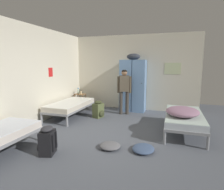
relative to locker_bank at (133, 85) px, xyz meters
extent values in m
plane|color=#565B66|center=(-0.05, -2.62, -0.97)|extent=(9.28, 9.28, 0.00)
cube|color=beige|center=(-0.05, 0.31, 0.41)|extent=(4.67, 0.06, 2.76)
cube|color=beige|center=(-2.35, -2.62, 0.41)|extent=(0.06, 5.80, 2.76)
cube|color=beige|center=(1.34, 0.28, 0.58)|extent=(0.55, 0.01, 0.40)
cube|color=red|center=(-2.31, -1.60, 0.48)|extent=(0.01, 0.20, 0.28)
cube|color=#6B93C6|center=(-0.23, 0.00, -0.04)|extent=(0.44, 0.52, 1.85)
cylinder|color=black|center=(-0.11, -0.27, 0.08)|extent=(0.02, 0.03, 0.02)
cube|color=#6B93C6|center=(0.23, 0.00, -0.04)|extent=(0.44, 0.52, 1.85)
cylinder|color=black|center=(0.35, -0.27, 0.08)|extent=(0.02, 0.03, 0.02)
ellipsoid|color=#333842|center=(0.00, 0.00, 0.99)|extent=(0.48, 0.36, 0.22)
cylinder|color=brown|center=(-2.19, -0.38, -0.69)|extent=(0.03, 0.03, 0.55)
cylinder|color=brown|center=(-1.84, -0.38, -0.69)|extent=(0.03, 0.03, 0.55)
cylinder|color=brown|center=(-2.19, -0.11, -0.69)|extent=(0.03, 0.03, 0.55)
cylinder|color=brown|center=(-1.84, -0.11, -0.69)|extent=(0.03, 0.03, 0.55)
cube|color=brown|center=(-2.02, -0.25, -0.78)|extent=(0.38, 0.30, 0.02)
cube|color=brown|center=(-2.02, -0.25, -0.41)|extent=(0.38, 0.30, 0.02)
cylinder|color=gray|center=(-2.19, -3.38, -0.83)|extent=(0.06, 0.06, 0.28)
cylinder|color=gray|center=(-1.35, -3.38, -0.83)|extent=(0.06, 0.06, 0.28)
cylinder|color=gray|center=(2.10, -0.86, -0.83)|extent=(0.06, 0.06, 0.28)
cylinder|color=gray|center=(1.26, -0.86, -0.83)|extent=(0.06, 0.06, 0.28)
cylinder|color=gray|center=(2.10, -2.70, -0.83)|extent=(0.06, 0.06, 0.28)
cylinder|color=gray|center=(1.26, -2.70, -0.83)|extent=(0.06, 0.06, 0.28)
cube|color=gray|center=(1.68, -1.78, -0.66)|extent=(0.90, 1.90, 0.06)
cube|color=silver|center=(1.68, -1.78, -0.56)|extent=(0.87, 1.84, 0.14)
cube|color=silver|center=(1.68, -1.78, -0.48)|extent=(0.86, 1.82, 0.01)
cylinder|color=gray|center=(-2.19, -2.32, -0.83)|extent=(0.06, 0.06, 0.28)
cylinder|color=gray|center=(-1.35, -2.32, -0.83)|extent=(0.06, 0.06, 0.28)
cylinder|color=gray|center=(-2.19, -0.48, -0.83)|extent=(0.06, 0.06, 0.28)
cylinder|color=gray|center=(-1.35, -0.48, -0.83)|extent=(0.06, 0.06, 0.28)
cube|color=gray|center=(-1.77, -1.40, -0.66)|extent=(0.90, 1.90, 0.06)
cube|color=beige|center=(-1.77, -1.40, -0.56)|extent=(0.87, 1.84, 0.14)
cube|color=white|center=(-1.77, -1.40, -0.48)|extent=(0.86, 1.82, 0.01)
ellipsoid|color=gray|center=(1.62, -2.04, -0.38)|extent=(0.76, 0.85, 0.21)
cylinder|color=#3D3833|center=(-0.09, -0.53, -0.58)|extent=(0.12, 0.12, 0.79)
cylinder|color=#3D3833|center=(-0.29, -0.59, -0.58)|extent=(0.12, 0.12, 0.79)
cube|color=brown|center=(-0.19, -0.56, 0.09)|extent=(0.37, 0.28, 0.54)
cylinder|color=brown|center=(0.01, -0.50, 0.05)|extent=(0.08, 0.08, 0.56)
cylinder|color=brown|center=(-0.38, -0.62, 0.05)|extent=(0.08, 0.08, 0.56)
sphere|color=#936B4C|center=(-0.19, -0.56, 0.45)|extent=(0.19, 0.19, 0.19)
ellipsoid|color=black|center=(-0.19, -0.56, 0.50)|extent=(0.18, 0.18, 0.11)
cylinder|color=silver|center=(-2.10, -0.23, -0.30)|extent=(0.07, 0.07, 0.19)
cylinder|color=#2666B2|center=(-2.10, -0.23, -0.19)|extent=(0.04, 0.04, 0.03)
cylinder|color=beige|center=(-1.95, -0.29, -0.34)|extent=(0.05, 0.05, 0.12)
cylinder|color=black|center=(-1.95, -0.29, -0.26)|extent=(0.03, 0.03, 0.03)
cube|color=black|center=(-0.84, -3.84, -0.74)|extent=(0.32, 0.37, 0.46)
ellipsoid|color=#2D2D33|center=(-0.99, -3.88, -0.82)|extent=(0.14, 0.25, 0.20)
ellipsoid|color=#2D2D33|center=(-0.84, -3.84, -0.47)|extent=(0.29, 0.34, 0.10)
cube|color=black|center=(-0.74, -3.72, -0.72)|extent=(0.04, 0.05, 0.32)
cube|color=black|center=(-0.69, -3.89, -0.72)|extent=(0.04, 0.05, 0.32)
cube|color=#566038|center=(-0.87, -1.21, -0.74)|extent=(0.32, 0.38, 0.46)
ellipsoid|color=#383D23|center=(-0.73, -1.26, -0.82)|extent=(0.15, 0.25, 0.20)
ellipsoid|color=#383D23|center=(-0.87, -1.21, -0.47)|extent=(0.29, 0.34, 0.10)
cube|color=black|center=(-1.03, -1.26, -0.72)|extent=(0.04, 0.05, 0.32)
cube|color=black|center=(-0.98, -1.09, -0.72)|extent=(0.04, 0.05, 0.32)
ellipsoid|color=#42567A|center=(0.88, -3.16, -0.92)|extent=(0.43, 0.50, 0.10)
ellipsoid|color=slate|center=(0.21, -3.25, -0.91)|extent=(0.43, 0.42, 0.11)
camera|label=1|loc=(1.37, -6.69, 0.74)|focal=30.24mm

